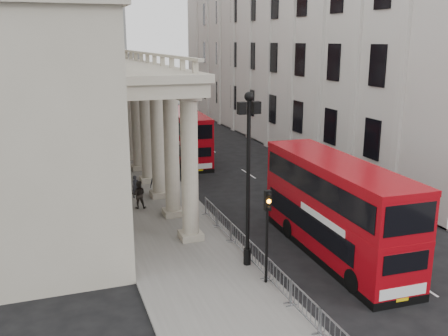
# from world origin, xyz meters

# --- Properties ---
(ground) EXTENTS (260.00, 260.00, 0.00)m
(ground) POSITION_xyz_m (0.00, 0.00, 0.00)
(ground) COLOR black
(ground) RESTS_ON ground
(sidewalk_west) EXTENTS (6.00, 140.00, 0.12)m
(sidewalk_west) POSITION_xyz_m (-3.00, 30.00, 0.06)
(sidewalk_west) COLOR slate
(sidewalk_west) RESTS_ON ground
(sidewalk_east) EXTENTS (3.00, 140.00, 0.12)m
(sidewalk_east) POSITION_xyz_m (13.50, 30.00, 0.06)
(sidewalk_east) COLOR slate
(sidewalk_east) RESTS_ON ground
(kerb) EXTENTS (0.20, 140.00, 0.14)m
(kerb) POSITION_xyz_m (-0.05, 30.00, 0.07)
(kerb) COLOR slate
(kerb) RESTS_ON ground
(portico_building) EXTENTS (9.00, 28.00, 12.00)m
(portico_building) POSITION_xyz_m (-10.50, 18.00, 6.00)
(portico_building) COLOR #A39C89
(portico_building) RESTS_ON ground
(brick_building) EXTENTS (9.00, 32.00, 22.00)m
(brick_building) POSITION_xyz_m (-10.50, 48.00, 11.00)
(brick_building) COLOR maroon
(brick_building) RESTS_ON ground
(west_building_far) EXTENTS (9.00, 30.00, 20.00)m
(west_building_far) POSITION_xyz_m (-10.50, 80.00, 10.00)
(west_building_far) COLOR #A39C89
(west_building_far) RESTS_ON ground
(east_building) EXTENTS (8.00, 55.00, 25.00)m
(east_building) POSITION_xyz_m (16.00, 32.00, 12.50)
(east_building) COLOR beige
(east_building) RESTS_ON ground
(monument_column) EXTENTS (8.00, 8.00, 54.20)m
(monument_column) POSITION_xyz_m (6.00, 92.00, 15.98)
(monument_column) COLOR #60605E
(monument_column) RESTS_ON ground
(lamp_post_south) EXTENTS (1.05, 0.44, 8.32)m
(lamp_post_south) POSITION_xyz_m (-0.60, 4.00, 4.91)
(lamp_post_south) COLOR black
(lamp_post_south) RESTS_ON sidewalk_west
(lamp_post_mid) EXTENTS (1.05, 0.44, 8.32)m
(lamp_post_mid) POSITION_xyz_m (-0.60, 20.00, 4.91)
(lamp_post_mid) COLOR black
(lamp_post_mid) RESTS_ON sidewalk_west
(lamp_post_north) EXTENTS (1.05, 0.44, 8.32)m
(lamp_post_north) POSITION_xyz_m (-0.60, 36.00, 4.91)
(lamp_post_north) COLOR black
(lamp_post_north) RESTS_ON sidewalk_west
(traffic_light) EXTENTS (0.28, 0.33, 4.30)m
(traffic_light) POSITION_xyz_m (-0.50, 1.98, 3.11)
(traffic_light) COLOR black
(traffic_light) RESTS_ON sidewalk_west
(crowd_barriers) EXTENTS (0.50, 18.75, 1.10)m
(crowd_barriers) POSITION_xyz_m (-0.35, 2.23, 0.67)
(crowd_barriers) COLOR gray
(crowd_barriers) RESTS_ON sidewalk_west
(bus_near) EXTENTS (3.07, 11.39, 4.88)m
(bus_near) POSITION_xyz_m (4.14, 3.96, 2.55)
(bus_near) COLOR #9A070F
(bus_near) RESTS_ON ground
(bus_far) EXTENTS (3.05, 10.36, 4.42)m
(bus_far) POSITION_xyz_m (2.54, 26.41, 2.31)
(bus_far) COLOR #9A070F
(bus_far) RESTS_ON ground
(pedestrian_a) EXTENTS (0.66, 0.56, 1.55)m
(pedestrian_a) POSITION_xyz_m (-3.87, 16.36, 0.90)
(pedestrian_a) COLOR #222327
(pedestrian_a) RESTS_ON sidewalk_west
(pedestrian_b) EXTENTS (1.01, 0.86, 1.82)m
(pedestrian_b) POSITION_xyz_m (-4.06, 14.05, 1.03)
(pedestrian_b) COLOR black
(pedestrian_b) RESTS_ON sidewalk_west
(pedestrian_c) EXTENTS (1.04, 0.90, 1.79)m
(pedestrian_c) POSITION_xyz_m (-2.43, 16.32, 1.02)
(pedestrian_c) COLOR black
(pedestrian_c) RESTS_ON sidewalk_west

